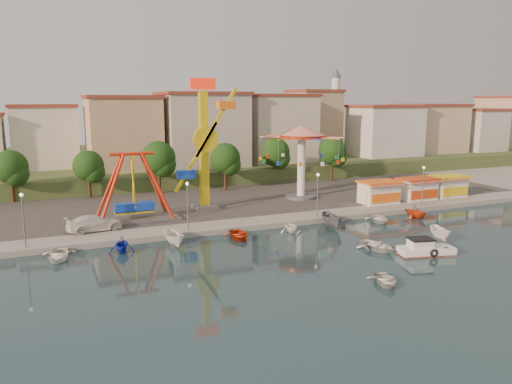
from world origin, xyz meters
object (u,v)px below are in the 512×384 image
rowboat_a (378,246)px  skiff (440,233)px  pirate_ship_ride (134,188)px  wave_swinger (302,145)px  van (94,223)px  cabin_motorboat (425,250)px  kamikaze_tower (207,147)px

rowboat_a → skiff: skiff is taller
pirate_ship_ride → wave_swinger: 24.77m
van → cabin_motorboat: bearing=-133.0°
skiff → van: 36.70m
pirate_ship_ride → kamikaze_tower: kamikaze_tower is taller
pirate_ship_ride → kamikaze_tower: bearing=15.0°
wave_swinger → van: bearing=-166.2°
pirate_ship_ride → rowboat_a: pirate_ship_ride is taller
kamikaze_tower → rowboat_a: 25.54m
skiff → rowboat_a: bearing=-158.9°
cabin_motorboat → kamikaze_tower: bearing=132.1°
kamikaze_tower → pirate_ship_ride: bearing=-165.0°
cabin_motorboat → van: (-28.00, 19.30, 0.96)m
wave_swinger → cabin_motorboat: 27.53m
rowboat_a → cabin_motorboat: bearing=-56.3°
pirate_ship_ride → skiff: 34.25m
wave_swinger → kamikaze_tower: bearing=-174.4°
cabin_motorboat → wave_swinger: bearing=101.8°
skiff → cabin_motorboat: bearing=-127.3°
pirate_ship_ride → rowboat_a: size_ratio=2.42×
cabin_motorboat → rowboat_a: size_ratio=1.33×
pirate_ship_ride → van: size_ratio=1.72×
kamikaze_tower → rowboat_a: bearing=-64.8°
cabin_motorboat → skiff: size_ratio=1.50×
pirate_ship_ride → skiff: bearing=-33.9°
cabin_motorboat → skiff: (5.06, 3.37, 0.22)m
wave_swinger → skiff: size_ratio=3.15×
rowboat_a → van: size_ratio=0.71×
rowboat_a → van: (-24.86, 16.22, 1.02)m
pirate_ship_ride → kamikaze_tower: size_ratio=0.61×
pirate_ship_ride → skiff: (28.25, -19.01, -3.68)m
wave_swinger → cabin_motorboat: wave_swinger is taller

